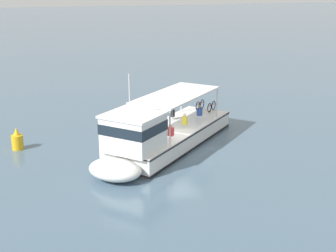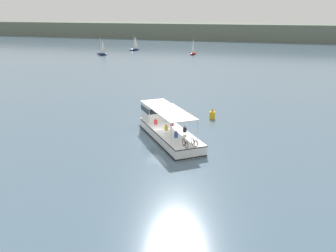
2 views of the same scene
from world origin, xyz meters
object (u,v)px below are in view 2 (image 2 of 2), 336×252
Objects in this scene: ferry_main at (165,127)px; sailboat_off_bow at (193,53)px; sailboat_horizon_east at (135,49)px; sailboat_far_right at (102,53)px; channel_buoy at (212,114)px.

sailboat_off_bow reaches higher than ferry_main.
sailboat_horizon_east is at bearing 166.85° from sailboat_off_bow.
sailboat_horizon_east is at bearing 74.82° from sailboat_far_right.
ferry_main is at bearing -64.34° from sailboat_horizon_east.
sailboat_far_right reaches higher than ferry_main.
channel_buoy is (42.67, -73.23, 0.03)m from sailboat_horizon_east.
sailboat_horizon_east is (-39.01, 81.19, -0.48)m from ferry_main.
sailboat_off_bow is at bearing 21.25° from sailboat_far_right.
sailboat_off_bow and sailboat_horizon_east have the same top height.
sailboat_horizon_east is at bearing 115.66° from ferry_main.
ferry_main reaches higher than channel_buoy.
sailboat_far_right and sailboat_horizon_east have the same top height.
sailboat_far_right is at bearing 123.47° from ferry_main.
sailboat_horizon_east reaches higher than ferry_main.
sailboat_far_right is 16.29m from sailboat_horizon_east.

